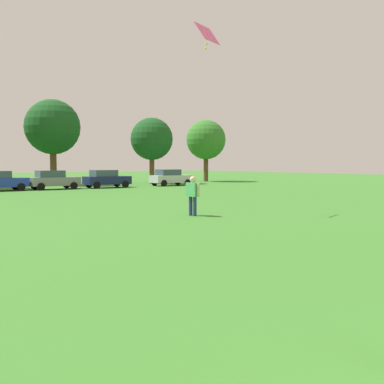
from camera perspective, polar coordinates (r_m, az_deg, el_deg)
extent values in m
cylinder|color=navy|center=(19.46, 0.36, -1.86)|extent=(0.16, 0.16, 0.86)
cylinder|color=navy|center=(19.64, -0.17, -1.81)|extent=(0.16, 0.16, 0.86)
cube|color=#4CB266|center=(19.49, 0.09, 0.31)|extent=(0.40, 0.61, 0.61)
cylinder|color=beige|center=(19.24, 0.84, 0.31)|extent=(0.12, 0.12, 0.57)
cylinder|color=beige|center=(19.74, -0.64, 0.40)|extent=(0.12, 0.12, 0.57)
sphere|color=beige|center=(19.47, 0.09, 1.65)|extent=(0.27, 0.27, 0.27)
cube|color=#F24C8C|center=(21.30, 1.97, 19.77)|extent=(1.47, 1.03, 0.85)
sphere|color=yellow|center=(21.23, 1.97, 19.12)|extent=(0.10, 0.10, 0.10)
sphere|color=yellow|center=(21.14, 1.86, 18.57)|extent=(0.10, 0.10, 0.10)
sphere|color=yellow|center=(21.06, 1.75, 18.01)|extent=(0.10, 0.10, 0.10)
cube|color=#1E38AD|center=(40.31, -23.53, 1.12)|extent=(4.30, 1.80, 0.76)
cylinder|color=black|center=(41.55, -21.83, 0.71)|extent=(0.64, 0.22, 0.64)
cylinder|color=black|center=(39.81, -21.17, 0.60)|extent=(0.64, 0.22, 0.64)
cube|color=slate|center=(41.21, -17.36, 1.31)|extent=(4.30, 1.80, 0.76)
cube|color=#334756|center=(41.08, -17.83, 2.25)|extent=(2.24, 1.58, 0.60)
cylinder|color=black|center=(42.57, -15.89, 0.90)|extent=(0.64, 0.22, 0.64)
cylinder|color=black|center=(40.90, -15.00, 0.81)|extent=(0.64, 0.22, 0.64)
cylinder|color=black|center=(41.63, -19.66, 0.76)|extent=(0.64, 0.22, 0.64)
cylinder|color=black|center=(39.92, -18.91, 0.66)|extent=(0.64, 0.22, 0.64)
cube|color=#141E4C|center=(42.66, -10.89, 1.49)|extent=(4.30, 1.80, 0.76)
cube|color=#334756|center=(42.49, -11.32, 2.40)|extent=(2.24, 1.58, 0.60)
cylinder|color=black|center=(44.12, -9.68, 1.09)|extent=(0.64, 0.22, 0.64)
cylinder|color=black|center=(42.53, -8.58, 1.00)|extent=(0.64, 0.22, 0.64)
cylinder|color=black|center=(42.88, -13.16, 0.97)|extent=(0.64, 0.22, 0.64)
cylinder|color=black|center=(41.24, -12.17, 0.87)|extent=(0.64, 0.22, 0.64)
cube|color=silver|center=(45.89, -2.72, 1.71)|extent=(4.30, 1.80, 0.76)
cube|color=#334756|center=(45.68, -3.09, 2.55)|extent=(2.24, 1.58, 0.60)
cylinder|color=black|center=(47.47, -1.86, 1.32)|extent=(0.64, 0.22, 0.64)
cylinder|color=black|center=(46.00, -0.58, 1.25)|extent=(0.64, 0.22, 0.64)
cylinder|color=black|center=(45.87, -4.87, 1.23)|extent=(0.64, 0.22, 0.64)
cylinder|color=black|center=(44.35, -3.64, 1.15)|extent=(0.64, 0.22, 0.64)
cylinder|color=brown|center=(49.47, -17.45, 3.02)|extent=(0.68, 0.68, 3.69)
sphere|color=#194C1E|center=(49.61, -17.55, 8.01)|extent=(5.82, 5.82, 5.82)
cylinder|color=brown|center=(50.58, -5.20, 2.82)|extent=(0.56, 0.56, 3.04)
sphere|color=#194C1E|center=(50.65, -5.22, 6.84)|extent=(4.79, 4.79, 4.79)
cylinder|color=brown|center=(56.49, 1.81, 3.00)|extent=(0.58, 0.58, 3.18)
sphere|color=#337528|center=(56.56, 1.81, 6.77)|extent=(5.01, 5.01, 5.01)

